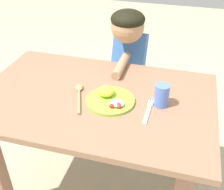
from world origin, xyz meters
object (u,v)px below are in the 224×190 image
(drinking_cup, at_px, (162,95))
(plate, at_px, (110,99))
(spoon, at_px, (79,93))
(fork, at_px, (148,110))
(person, at_px, (128,73))

(drinking_cup, bearing_deg, plate, -170.87)
(drinking_cup, bearing_deg, spoon, -176.35)
(fork, relative_size, drinking_cup, 1.97)
(drinking_cup, height_order, person, person)
(plate, xyz_separation_m, person, (-0.02, 0.51, -0.15))
(plate, distance_m, fork, 0.19)
(spoon, height_order, person, person)
(plate, bearing_deg, person, 92.69)
(drinking_cup, bearing_deg, fork, -127.22)
(spoon, relative_size, drinking_cup, 2.21)
(drinking_cup, bearing_deg, person, 118.15)
(spoon, bearing_deg, fork, -117.17)
(fork, relative_size, spoon, 0.89)
(plate, relative_size, person, 0.23)
(fork, height_order, person, person)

